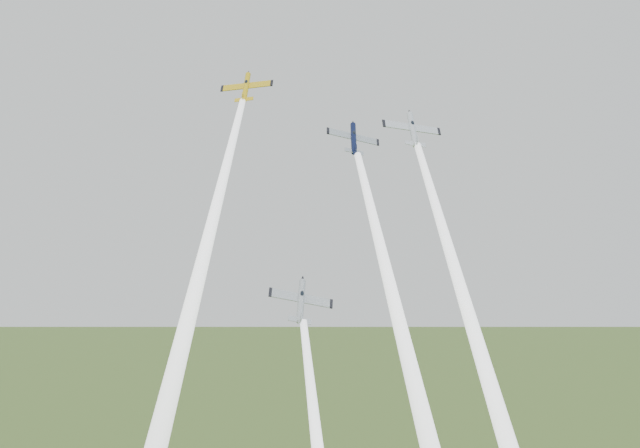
{
  "coord_description": "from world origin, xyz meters",
  "views": [
    {
      "loc": [
        19.87,
        -110.78,
        87.65
      ],
      "look_at": [
        0.0,
        -6.0,
        92.0
      ],
      "focal_mm": 45.0,
      "sensor_mm": 36.0,
      "label": 1
    }
  ],
  "objects_px": {
    "plane_yellow": "(246,87)",
    "plane_navy": "(354,138)",
    "plane_silver_low": "(301,301)",
    "plane_silver_right": "(413,129)"
  },
  "relations": [
    {
      "from": "plane_silver_low",
      "to": "plane_silver_right",
      "type": "bearing_deg",
      "value": 11.46
    },
    {
      "from": "plane_yellow",
      "to": "plane_navy",
      "type": "distance_m",
      "value": 22.18
    },
    {
      "from": "plane_yellow",
      "to": "plane_silver_right",
      "type": "xyz_separation_m",
      "value": [
        25.63,
        -4.94,
        -7.99
      ]
    },
    {
      "from": "plane_silver_right",
      "to": "plane_silver_low",
      "type": "relative_size",
      "value": 0.98
    },
    {
      "from": "plane_yellow",
      "to": "plane_navy",
      "type": "relative_size",
      "value": 1.08
    },
    {
      "from": "plane_navy",
      "to": "plane_silver_right",
      "type": "relative_size",
      "value": 0.89
    },
    {
      "from": "plane_yellow",
      "to": "plane_silver_right",
      "type": "height_order",
      "value": "plane_yellow"
    },
    {
      "from": "plane_yellow",
      "to": "plane_silver_right",
      "type": "bearing_deg",
      "value": -12.69
    },
    {
      "from": "plane_navy",
      "to": "plane_silver_low",
      "type": "height_order",
      "value": "plane_navy"
    },
    {
      "from": "plane_yellow",
      "to": "plane_navy",
      "type": "height_order",
      "value": "plane_yellow"
    }
  ]
}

